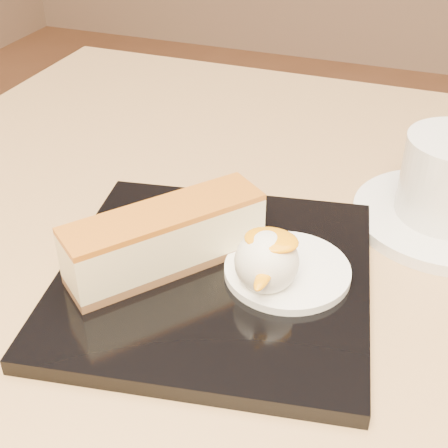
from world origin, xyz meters
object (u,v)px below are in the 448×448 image
at_px(table, 262,403).
at_px(ice_cream_scoop, 267,262).
at_px(dessert_plate, 214,277).
at_px(cheesecake, 165,238).
at_px(saucer, 444,218).

bearing_deg(table, ice_cream_scoop, -77.77).
relative_size(table, dessert_plate, 3.64).
relative_size(cheesecake, saucer, 0.92).
distance_m(dessert_plate, saucer, 0.21).
height_order(cheesecake, saucer, cheesecake).
xyz_separation_m(dessert_plate, ice_cream_scoop, (0.04, -0.00, 0.03)).
relative_size(cheesecake, ice_cream_scoop, 3.13).
bearing_deg(dessert_plate, saucer, 43.24).
height_order(cheesecake, ice_cream_scoop, cheesecake).
bearing_deg(cheesecake, table, -22.00).
relative_size(dessert_plate, saucer, 1.47).
relative_size(ice_cream_scoop, saucer, 0.29).
xyz_separation_m(cheesecake, saucer, (0.19, 0.15, -0.03)).
distance_m(cheesecake, saucer, 0.24).
relative_size(table, saucer, 5.33).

